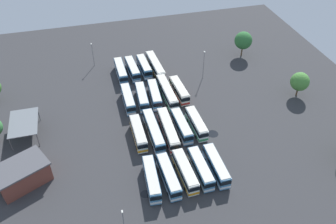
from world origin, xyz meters
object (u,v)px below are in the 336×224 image
object	(u,v)px
bus_row2_slot1	(153,131)
lamp_post_near_entrance	(93,54)
bus_row0_slot2	(144,67)
bus_row3_slot4	(216,166)
depot_building	(22,174)
bus_row1_slot4	(179,90)
maintenance_shelter	(23,123)
bus_row1_slot3	(167,92)
bus_row3_slot3	(201,169)
bus_row2_slot0	(138,133)
bus_row1_slot1	(142,97)
bus_row3_slot1	(169,176)
bus_row3_slot2	(185,172)
lamp_post_mid_lot	(124,222)
lamp_post_far_corner	(204,64)
bus_row0_slot0	(121,71)
bus_row0_slot3	(155,66)
bus_row2_slot2	(168,129)
bus_row0_slot1	(132,69)
tree_northeast	(300,82)
bus_row2_slot3	(181,126)
tree_northwest	(243,40)
bus_row1_slot2	(155,95)
bus_row2_slot4	(196,124)
bus_row3_slot0	(152,179)

from	to	relation	value
bus_row2_slot1	lamp_post_near_entrance	size ratio (longest dim) A/B	1.78
bus_row2_slot1	bus_row0_slot2	bearing A→B (deg)	172.34
bus_row3_slot4	depot_building	xyz separation A→B (m)	(-8.02, -41.10, 0.64)
bus_row1_slot4	maintenance_shelter	world-z (taller)	maintenance_shelter
bus_row1_slot3	bus_row3_slot3	world-z (taller)	same
bus_row2_slot1	bus_row2_slot0	bearing A→B (deg)	-90.76
bus_row1_slot1	bus_row3_slot1	distance (m)	29.15
bus_row3_slot2	lamp_post_mid_lot	size ratio (longest dim) A/B	1.48
bus_row3_slot1	lamp_post_far_corner	bearing A→B (deg)	150.54
bus_row0_slot0	bus_row1_slot3	world-z (taller)	same
bus_row0_slot3	maintenance_shelter	distance (m)	42.83
bus_row2_slot2	bus_row3_slot4	size ratio (longest dim) A/B	1.25
bus_row0_slot1	tree_northeast	xyz separation A→B (m)	(22.78, 43.12, 2.77)
bus_row0_slot2	bus_row3_slot3	size ratio (longest dim) A/B	0.96
bus_row2_slot3	maintenance_shelter	bearing A→B (deg)	-103.46
bus_row1_slot3	bus_row2_slot2	bearing A→B (deg)	-13.81
bus_row2_slot3	bus_row3_slot2	xyz separation A→B (m)	(14.48, -3.51, 0.00)
depot_building	tree_northwest	xyz separation A→B (m)	(-37.71, 67.73, 2.99)
bus_row2_slot0	lamp_post_mid_lot	world-z (taller)	lamp_post_mid_lot
bus_row2_slot1	bus_row3_slot4	xyz separation A→B (m)	(14.82, 10.72, -0.00)
bus_row1_slot2	maintenance_shelter	xyz separation A→B (m)	(5.55, -34.05, 2.04)
bus_row0_slot3	bus_row3_slot4	world-z (taller)	same
tree_northwest	bus_row2_slot2	bearing A→B (deg)	-47.07
depot_building	lamp_post_near_entrance	size ratio (longest dim) A/B	1.67
bus_row2_slot4	tree_northwest	distance (m)	40.94
tree_northeast	tree_northwest	world-z (taller)	tree_northwest
lamp_post_near_entrance	bus_row1_slot3	bearing A→B (deg)	38.72
bus_row3_slot1	tree_northwest	xyz separation A→B (m)	(-45.89, 37.54, 3.63)
bus_row0_slot1	bus_row2_slot1	world-z (taller)	same
bus_row3_slot2	bus_row0_slot2	bearing A→B (deg)	179.58
bus_row2_slot0	bus_row3_slot1	distance (m)	15.45
bus_row2_slot0	tree_northeast	distance (m)	47.57
tree_northwest	lamp_post_far_corner	bearing A→B (deg)	-61.04
bus_row1_slot3	depot_building	distance (m)	43.40
bus_row3_slot0	lamp_post_near_entrance	world-z (taller)	lamp_post_near_entrance
bus_row2_slot1	bus_row2_slot3	bearing A→B (deg)	88.72
bus_row3_slot4	lamp_post_mid_lot	bearing A→B (deg)	-64.80
bus_row1_slot3	bus_row3_slot0	xyz separation A→B (m)	(29.48, -11.20, -0.00)
bus_row1_slot4	bus_row1_slot1	bearing A→B (deg)	-87.90
bus_row2_slot1	tree_northeast	size ratio (longest dim) A/B	1.91
bus_row3_slot0	bus_row3_slot3	size ratio (longest dim) A/B	1.03
bus_row3_slot0	tree_northeast	size ratio (longest dim) A/B	1.55
lamp_post_far_corner	bus_row1_slot3	bearing A→B (deg)	-62.38
depot_building	bus_row0_slot1	bearing A→B (deg)	139.46
bus_row0_slot1	tree_northeast	bearing A→B (deg)	62.15
bus_row1_slot3	bus_row1_slot4	world-z (taller)	same
bus_row3_slot0	bus_row3_slot4	xyz separation A→B (m)	(0.03, 14.60, -0.00)
bus_row1_slot3	bus_row2_slot0	size ratio (longest dim) A/B	1.28
bus_row1_slot3	lamp_post_mid_lot	distance (m)	44.19
bus_row1_slot2	bus_row2_slot4	size ratio (longest dim) A/B	1.06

